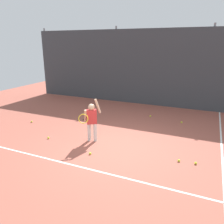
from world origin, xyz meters
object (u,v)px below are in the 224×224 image
at_px(tennis_ball_4, 90,153).
at_px(tennis_ball_2, 150,116).
at_px(tennis_player, 91,119).
at_px(tennis_ball_1, 48,138).
at_px(tennis_ball_3, 182,122).
at_px(tennis_ball_7, 196,163).
at_px(tennis_ball_5, 179,161).
at_px(tennis_ball_6, 32,122).

bearing_deg(tennis_ball_4, tennis_ball_2, 80.27).
bearing_deg(tennis_ball_4, tennis_player, 115.53).
distance_m(tennis_ball_1, tennis_ball_4, 1.80).
relative_size(tennis_ball_1, tennis_ball_3, 1.00).
height_order(tennis_ball_4, tennis_ball_7, same).
distance_m(tennis_ball_3, tennis_ball_5, 3.08).
xyz_separation_m(tennis_ball_6, tennis_ball_7, (6.07, -0.75, 0.00)).
distance_m(tennis_ball_1, tennis_ball_3, 4.96).
xyz_separation_m(tennis_ball_3, tennis_ball_7, (0.73, -3.03, 0.00)).
distance_m(tennis_ball_2, tennis_ball_6, 4.78).
bearing_deg(tennis_ball_6, tennis_player, -10.73).
bearing_deg(tennis_ball_7, tennis_ball_4, -166.98).
bearing_deg(tennis_ball_3, tennis_player, -129.67).
relative_size(tennis_ball_5, tennis_ball_6, 1.00).
height_order(tennis_player, tennis_ball_1, tennis_player).
relative_size(tennis_ball_4, tennis_ball_5, 1.00).
relative_size(tennis_ball_2, tennis_ball_6, 1.00).
xyz_separation_m(tennis_player, tennis_ball_7, (3.09, -0.18, -0.69)).
relative_size(tennis_player, tennis_ball_4, 20.46).
height_order(tennis_ball_1, tennis_ball_6, same).
bearing_deg(tennis_ball_5, tennis_ball_6, 172.09).
xyz_separation_m(tennis_ball_5, tennis_ball_7, (0.41, 0.04, 0.00)).
relative_size(tennis_ball_4, tennis_ball_7, 1.00).
xyz_separation_m(tennis_player, tennis_ball_3, (2.36, 2.84, -0.69)).
xyz_separation_m(tennis_ball_2, tennis_ball_6, (-4.04, -2.56, 0.00)).
xyz_separation_m(tennis_ball_4, tennis_ball_6, (-3.36, 1.37, 0.00)).
bearing_deg(tennis_ball_3, tennis_ball_6, -156.86).
height_order(tennis_player, tennis_ball_7, tennis_player).
relative_size(tennis_ball_1, tennis_ball_5, 1.00).
relative_size(tennis_ball_1, tennis_ball_2, 1.00).
bearing_deg(tennis_ball_2, tennis_player, -108.74).
relative_size(tennis_player, tennis_ball_1, 20.46).
bearing_deg(tennis_ball_5, tennis_ball_4, -165.69).
xyz_separation_m(tennis_ball_5, tennis_ball_6, (-5.66, 0.79, 0.00)).
distance_m(tennis_player, tennis_ball_4, 1.13).
relative_size(tennis_ball_2, tennis_ball_3, 1.00).
bearing_deg(tennis_player, tennis_ball_3, 17.01).
distance_m(tennis_ball_3, tennis_ball_7, 3.12).
distance_m(tennis_ball_2, tennis_ball_7, 3.89).
height_order(tennis_player, tennis_ball_3, tennis_player).
distance_m(tennis_ball_4, tennis_ball_7, 2.78).
height_order(tennis_ball_5, tennis_ball_6, same).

